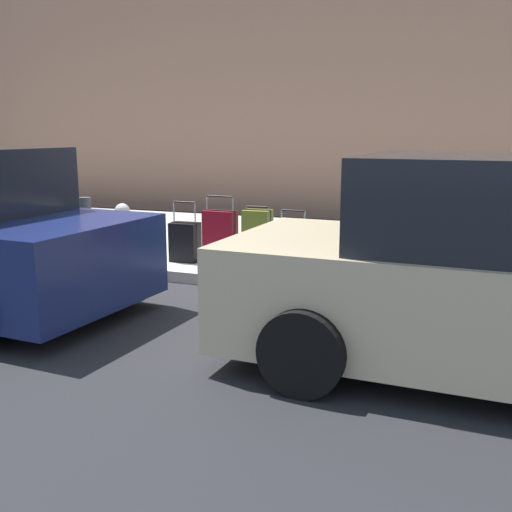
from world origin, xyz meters
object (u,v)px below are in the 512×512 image
(suitcase_red_2, at_px, (384,252))
(suitcase_olive_5, at_px, (257,239))
(suitcase_teal_3, at_px, (335,251))
(fire_hydrant, at_px, (123,228))
(bollard_post, at_px, (86,226))
(suitcase_black_0, at_px, (483,259))
(suitcase_maroon_6, at_px, (220,238))
(suitcase_navy_1, at_px, (434,256))
(suitcase_black_7, at_px, (185,242))
(suitcase_silver_4, at_px, (293,251))

(suitcase_red_2, relative_size, suitcase_olive_5, 1.18)
(suitcase_teal_3, bearing_deg, fire_hydrant, -0.39)
(suitcase_teal_3, height_order, bollard_post, bollard_post)
(suitcase_black_0, bearing_deg, suitcase_maroon_6, -0.15)
(suitcase_navy_1, distance_m, suitcase_olive_5, 2.18)
(bollard_post, bearing_deg, fire_hydrant, -163.42)
(suitcase_olive_5, distance_m, suitcase_maroon_6, 0.51)
(suitcase_navy_1, relative_size, suitcase_red_2, 0.94)
(suitcase_red_2, height_order, suitcase_teal_3, suitcase_red_2)
(suitcase_navy_1, bearing_deg, suitcase_olive_5, 1.84)
(suitcase_red_2, bearing_deg, suitcase_maroon_6, 0.98)
(suitcase_teal_3, height_order, suitcase_black_7, suitcase_black_7)
(suitcase_olive_5, bearing_deg, suitcase_red_2, -179.48)
(suitcase_olive_5, xyz_separation_m, suitcase_maroon_6, (0.51, 0.02, -0.01))
(suitcase_red_2, bearing_deg, fire_hydrant, -0.33)
(suitcase_black_7, relative_size, bollard_post, 1.00)
(suitcase_red_2, xyz_separation_m, suitcase_maroon_6, (2.11, 0.04, 0.05))
(suitcase_teal_3, bearing_deg, suitcase_navy_1, -177.32)
(suitcase_black_0, bearing_deg, suitcase_olive_5, -0.62)
(suitcase_olive_5, bearing_deg, bollard_post, 2.59)
(suitcase_teal_3, bearing_deg, suitcase_maroon_6, 1.38)
(suitcase_navy_1, height_order, suitcase_red_2, suitcase_red_2)
(fire_hydrant, distance_m, bollard_post, 0.53)
(suitcase_teal_3, distance_m, suitcase_maroon_6, 1.52)
(suitcase_navy_1, distance_m, fire_hydrant, 4.21)
(suitcase_silver_4, relative_size, suitcase_olive_5, 0.97)
(suitcase_silver_4, xyz_separation_m, suitcase_olive_5, (0.48, -0.01, 0.12))
(suitcase_teal_3, bearing_deg, suitcase_red_2, 179.94)
(suitcase_navy_1, distance_m, bollard_post, 4.71)
(suitcase_olive_5, height_order, bollard_post, bollard_post)
(suitcase_black_0, height_order, suitcase_black_7, suitcase_black_0)
(suitcase_olive_5, xyz_separation_m, suitcase_black_7, (1.04, 0.01, -0.11))
(suitcase_maroon_6, bearing_deg, suitcase_red_2, -179.02)
(suitcase_olive_5, height_order, suitcase_black_7, suitcase_black_7)
(suitcase_olive_5, relative_size, bollard_post, 0.98)
(suitcase_navy_1, height_order, bollard_post, suitcase_navy_1)
(suitcase_red_2, xyz_separation_m, suitcase_black_7, (2.64, 0.02, -0.04))
(suitcase_red_2, height_order, suitcase_olive_5, suitcase_red_2)
(suitcase_navy_1, bearing_deg, suitcase_maroon_6, 1.94)
(suitcase_black_0, height_order, bollard_post, suitcase_black_0)
(suitcase_navy_1, xyz_separation_m, suitcase_silver_4, (1.70, 0.08, -0.04))
(suitcase_black_7, bearing_deg, suitcase_red_2, -179.56)
(suitcase_olive_5, bearing_deg, suitcase_black_0, 179.38)
(suitcase_black_0, bearing_deg, suitcase_navy_1, -10.64)
(suitcase_silver_4, distance_m, suitcase_black_7, 1.51)
(bollard_post, bearing_deg, suitcase_red_2, -178.21)
(suitcase_teal_3, height_order, suitcase_silver_4, suitcase_silver_4)
(suitcase_black_7, bearing_deg, suitcase_navy_1, -178.65)
(suitcase_red_2, distance_m, fire_hydrant, 3.63)
(suitcase_black_0, distance_m, suitcase_red_2, 1.11)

